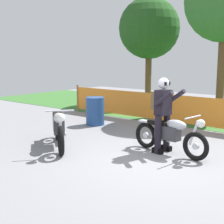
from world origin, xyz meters
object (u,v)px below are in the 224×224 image
at_px(oil_drum, 95,111).
at_px(motorcycle_trailing, 59,127).
at_px(rider_lead, 163,111).
at_px(motorcycle_lead, 170,134).

bearing_deg(oil_drum, motorcycle_trailing, -66.79).
xyz_separation_m(rider_lead, oil_drum, (-3.18, 1.28, -0.51)).
height_order(rider_lead, oil_drum, rider_lead).
bearing_deg(motorcycle_lead, rider_lead, -179.49).
bearing_deg(rider_lead, motorcycle_trailing, -143.55).
distance_m(motorcycle_lead, motorcycle_trailing, 2.61).
bearing_deg(motorcycle_trailing, oil_drum, 151.62).
relative_size(motorcycle_lead, motorcycle_trailing, 1.13).
relative_size(motorcycle_lead, oil_drum, 2.23).
relative_size(rider_lead, oil_drum, 1.92).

